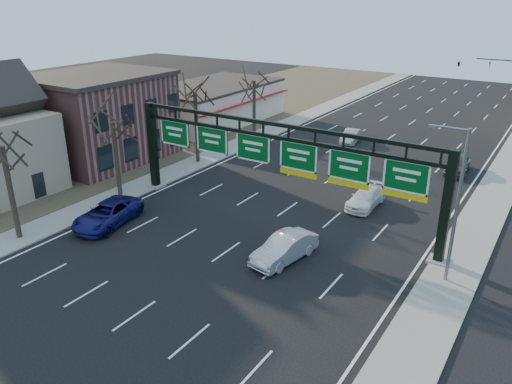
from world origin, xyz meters
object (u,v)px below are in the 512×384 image
Objects in this scene: car_silver_sedan at (285,248)px; car_white_wagon at (366,198)px; sign_gantry at (277,159)px; car_blue_suv at (108,214)px.

car_white_wagon is (1.14, 10.60, -0.12)m from car_silver_sedan.
sign_gantry reaches higher than car_white_wagon.
sign_gantry is 12.62m from car_blue_suv.
car_white_wagon is at bearing 51.15° from sign_gantry.
car_blue_suv is at bearing -160.02° from car_silver_sedan.
car_silver_sedan reaches higher than car_blue_suv.
sign_gantry is 8.34m from car_white_wagon.
car_white_wagon is (14.21, 12.96, -0.12)m from car_blue_suv.
sign_gantry is 5.02× the size of car_silver_sedan.
sign_gantry is at bearing 135.10° from car_silver_sedan.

